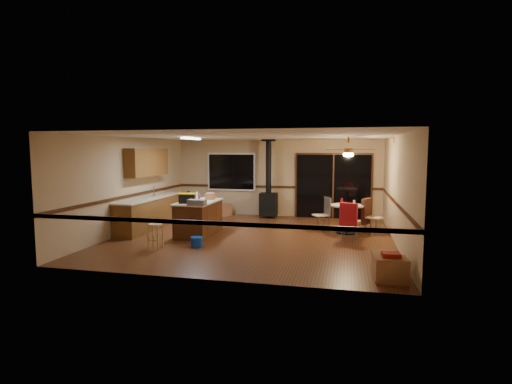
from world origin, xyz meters
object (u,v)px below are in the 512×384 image
(blue_bucket, at_px, (197,242))
(kitchen_island, at_px, (199,218))
(bar_stool, at_px, (155,236))
(box_corner_a, at_px, (390,269))
(chair_near, at_px, (349,217))
(toolbox_grey, at_px, (197,202))
(chair_left, at_px, (325,210))
(box_under_window, at_px, (222,210))
(dining_table, at_px, (347,214))
(box_corner_b, at_px, (385,262))
(wood_stove, at_px, (268,196))
(chair_right, at_px, (367,211))
(toolbox_black, at_px, (187,199))

(blue_bucket, bearing_deg, kitchen_island, 108.67)
(bar_stool, xyz_separation_m, box_corner_a, (5.02, -1.20, -0.08))
(chair_near, bearing_deg, kitchen_island, -177.47)
(kitchen_island, distance_m, toolbox_grey, 0.92)
(chair_left, height_order, box_corner_a, chair_left)
(kitchen_island, xyz_separation_m, box_under_window, (-0.32, 3.09, -0.24))
(dining_table, bearing_deg, box_corner_b, -78.33)
(bar_stool, height_order, dining_table, dining_table)
(wood_stove, relative_size, chair_left, 4.63)
(box_under_window, bearing_deg, dining_table, -26.03)
(chair_near, bearing_deg, toolbox_grey, -166.31)
(wood_stove, relative_size, dining_table, 2.87)
(wood_stove, bearing_deg, box_under_window, 178.67)
(kitchen_island, bearing_deg, chair_near, 2.53)
(bar_stool, height_order, chair_right, chair_right)
(chair_left, bearing_deg, bar_stool, -142.16)
(toolbox_black, xyz_separation_m, box_under_window, (-0.18, 3.52, -0.80))
(chair_right, bearing_deg, chair_near, -116.19)
(dining_table, height_order, box_under_window, dining_table)
(kitchen_island, xyz_separation_m, chair_near, (3.90, 0.17, 0.14))
(bar_stool, bearing_deg, chair_left, 37.84)
(box_under_window, height_order, box_corner_a, same)
(kitchen_island, height_order, box_corner_b, kitchen_island)
(kitchen_island, xyz_separation_m, wood_stove, (1.30, 3.05, 0.28))
(toolbox_grey, distance_m, dining_table, 4.05)
(kitchen_island, xyz_separation_m, bar_stool, (-0.42, -1.66, -0.17))
(toolbox_grey, xyz_separation_m, toolbox_black, (-0.37, 0.29, 0.04))
(toolbox_grey, distance_m, blue_bucket, 1.05)
(wood_stove, bearing_deg, chair_right, -31.11)
(toolbox_black, xyz_separation_m, blue_bucket, (0.58, -0.87, -0.89))
(toolbox_grey, height_order, chair_near, toolbox_grey)
(blue_bucket, xyz_separation_m, dining_table, (3.42, 2.36, 0.41))
(blue_bucket, xyz_separation_m, box_under_window, (-0.76, 4.40, 0.09))
(chair_right, bearing_deg, chair_left, 179.29)
(blue_bucket, xyz_separation_m, chair_right, (3.95, 2.49, 0.48))
(chair_right, bearing_deg, kitchen_island, -164.96)
(toolbox_grey, height_order, toolbox_black, toolbox_black)
(chair_right, bearing_deg, box_corner_a, -87.12)
(kitchen_island, distance_m, chair_near, 3.91)
(chair_left, bearing_deg, chair_right, -0.71)
(toolbox_black, xyz_separation_m, chair_right, (4.53, 1.62, -0.41))
(blue_bucket, bearing_deg, chair_right, 32.20)
(chair_near, distance_m, box_corner_a, 3.14)
(toolbox_grey, xyz_separation_m, box_corner_a, (4.36, -2.14, -0.76))
(kitchen_island, distance_m, box_under_window, 3.11)
(chair_left, bearing_deg, blue_bucket, -138.29)
(toolbox_grey, bearing_deg, box_corner_a, -26.14)
(box_corner_b, bearing_deg, toolbox_grey, 159.80)
(box_corner_a, bearing_deg, dining_table, 100.74)
(chair_left, bearing_deg, wood_stove, 136.47)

